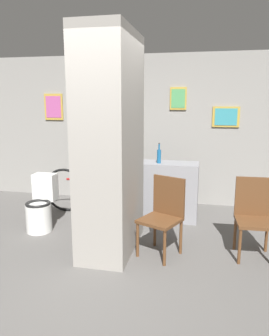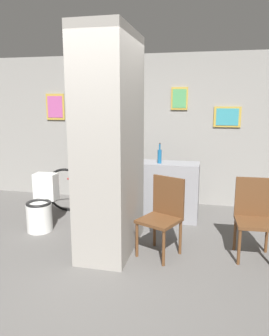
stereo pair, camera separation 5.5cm
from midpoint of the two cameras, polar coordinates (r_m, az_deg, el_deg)
ground_plane at (r=3.82m, az=-7.51°, el=-16.95°), size 14.00×14.00×0.00m
wall_back at (r=5.90m, az=1.18°, el=6.69°), size 8.00×0.09×2.60m
pillar_center at (r=3.91m, az=-3.80°, el=4.00°), size 0.60×1.17×2.60m
counter_shelf at (r=5.14m, az=3.66°, el=-3.86°), size 1.38×0.44×0.89m
toilet at (r=4.89m, az=-15.59°, el=-6.51°), size 0.36×0.52×0.78m
chair_near_pillar at (r=3.95m, az=5.38°, el=-7.80°), size 0.56×0.56×0.93m
chair_by_doorway at (r=4.13m, az=20.47°, el=-7.63°), size 0.45×0.45×0.93m
bicycle at (r=5.36m, az=-6.42°, el=-3.99°), size 1.78×0.42×0.78m
bottle_tall at (r=4.93m, az=4.71°, el=2.15°), size 0.06×0.06×0.31m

